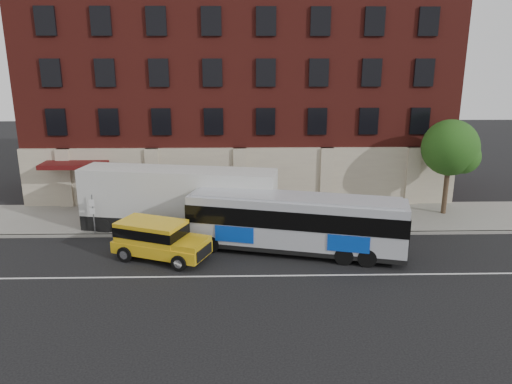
{
  "coord_description": "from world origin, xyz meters",
  "views": [
    {
      "loc": [
        0.34,
        -20.7,
        10.11
      ],
      "look_at": [
        0.96,
        5.5,
        2.79
      ],
      "focal_mm": 33.88,
      "sensor_mm": 36.0,
      "label": 1
    }
  ],
  "objects_px": {
    "street_tree": "(451,150)",
    "city_bus": "(296,221)",
    "yellow_suv": "(157,238)",
    "shipping_container": "(179,201)",
    "sign_pole": "(93,212)"
  },
  "relations": [
    {
      "from": "street_tree",
      "to": "city_bus",
      "type": "xyz_separation_m",
      "value": [
        -10.53,
        -6.05,
        -2.67
      ]
    },
    {
      "from": "street_tree",
      "to": "shipping_container",
      "type": "distance_m",
      "value": 17.54
    },
    {
      "from": "yellow_suv",
      "to": "shipping_container",
      "type": "height_order",
      "value": "shipping_container"
    },
    {
      "from": "sign_pole",
      "to": "street_tree",
      "type": "xyz_separation_m",
      "value": [
        22.04,
        3.34,
        2.96
      ]
    },
    {
      "from": "sign_pole",
      "to": "city_bus",
      "type": "relative_size",
      "value": 0.21
    },
    {
      "from": "city_bus",
      "to": "sign_pole",
      "type": "bearing_deg",
      "value": 166.73
    },
    {
      "from": "sign_pole",
      "to": "city_bus",
      "type": "distance_m",
      "value": 11.83
    },
    {
      "from": "street_tree",
      "to": "shipping_container",
      "type": "height_order",
      "value": "street_tree"
    },
    {
      "from": "sign_pole",
      "to": "yellow_suv",
      "type": "xyz_separation_m",
      "value": [
        4.28,
        -3.35,
        -0.32
      ]
    },
    {
      "from": "sign_pole",
      "to": "shipping_container",
      "type": "bearing_deg",
      "value": 7.61
    },
    {
      "from": "yellow_suv",
      "to": "city_bus",
      "type": "bearing_deg",
      "value": 5.06
    },
    {
      "from": "city_bus",
      "to": "yellow_suv",
      "type": "distance_m",
      "value": 7.29
    },
    {
      "from": "yellow_suv",
      "to": "shipping_container",
      "type": "relative_size",
      "value": 0.45
    },
    {
      "from": "sign_pole",
      "to": "shipping_container",
      "type": "relative_size",
      "value": 0.21
    },
    {
      "from": "sign_pole",
      "to": "street_tree",
      "type": "height_order",
      "value": "street_tree"
    }
  ]
}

